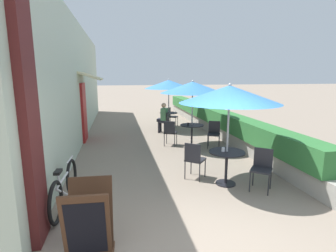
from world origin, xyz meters
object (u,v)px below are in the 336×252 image
at_px(coffee_cup_mid, 188,124).
at_px(patio_umbrella_far, 169,84).
at_px(cafe_chair_far_right, 171,115).
at_px(cafe_chair_mid_right, 214,132).
at_px(patio_table_far, 169,117).
at_px(cafe_chair_far_left, 166,121).
at_px(coffee_cup_far, 167,112).
at_px(patio_umbrella_mid, 193,87).
at_px(patio_umbrella_near, 229,94).
at_px(patio_table_near, 227,160).
at_px(menu_board, 89,222).
at_px(cafe_chair_near_right, 194,158).
at_px(bicycle_leaning, 64,187).
at_px(cafe_chair_near_left, 262,166).
at_px(patio_table_mid, 192,131).
at_px(coffee_cup_near, 223,149).
at_px(seated_patron_far_left, 163,116).
at_px(cafe_chair_mid_left, 170,131).

bearing_deg(coffee_cup_mid, patio_umbrella_far, 90.75).
bearing_deg(cafe_chair_far_right, cafe_chair_mid_right, 36.60).
xyz_separation_m(patio_table_far, cafe_chair_far_left, (-0.27, -0.68, -0.03)).
bearing_deg(coffee_cup_far, cafe_chair_far_right, 63.17).
height_order(patio_umbrella_mid, patio_table_far, patio_umbrella_mid).
bearing_deg(patio_umbrella_far, patio_umbrella_near, -89.32).
height_order(patio_table_near, menu_board, menu_board).
distance_m(cafe_chair_near_right, cafe_chair_far_right, 6.45).
relative_size(cafe_chair_far_right, menu_board, 0.86).
distance_m(patio_umbrella_mid, cafe_chair_mid_right, 1.64).
xyz_separation_m(patio_umbrella_far, bicycle_leaning, (-3.23, -6.51, -1.61)).
xyz_separation_m(cafe_chair_near_left, patio_table_mid, (-0.49, 3.53, 0.03)).
height_order(patio_table_far, patio_umbrella_far, patio_umbrella_far).
relative_size(patio_umbrella_near, cafe_chair_far_right, 2.55).
distance_m(patio_table_far, menu_board, 8.41).
bearing_deg(cafe_chair_far_left, patio_table_mid, -141.13).
relative_size(patio_table_mid, coffee_cup_mid, 8.66).
distance_m(patio_table_near, cafe_chair_far_right, 6.80).
bearing_deg(patio_table_mid, patio_umbrella_far, 93.76).
relative_size(coffee_cup_near, seated_patron_far_left, 0.07).
distance_m(patio_table_mid, coffee_cup_mid, 0.31).
distance_m(patio_table_far, cafe_chair_far_right, 0.73).
xyz_separation_m(coffee_cup_near, cafe_chair_mid_left, (-0.49, 3.34, -0.28)).
relative_size(patio_umbrella_far, seated_patron_far_left, 1.77).
height_order(patio_umbrella_mid, cafe_chair_mid_left, patio_umbrella_mid).
height_order(coffee_cup_mid, seated_patron_far_left, seated_patron_far_left).
height_order(coffee_cup_near, coffee_cup_far, same).
height_order(patio_table_near, patio_umbrella_far, patio_umbrella_far).
bearing_deg(cafe_chair_far_left, cafe_chair_mid_left, -158.96).
xyz_separation_m(coffee_cup_far, bicycle_leaning, (-3.14, -6.48, -0.42)).
bearing_deg(bicycle_leaning, cafe_chair_mid_left, 57.62).
relative_size(cafe_chair_near_left, patio_umbrella_far, 0.39).
height_order(cafe_chair_near_right, patio_table_mid, cafe_chair_near_right).
bearing_deg(coffee_cup_near, cafe_chair_near_left, -30.69).
distance_m(coffee_cup_mid, patio_umbrella_far, 3.29).
bearing_deg(cafe_chair_near_right, patio_umbrella_near, 5.98).
height_order(cafe_chair_mid_right, menu_board, menu_board).
bearing_deg(coffee_cup_mid, cafe_chair_near_left, -79.37).
xyz_separation_m(patio_umbrella_near, cafe_chair_far_right, (0.20, 6.80, -1.47)).
distance_m(patio_table_mid, cafe_chair_mid_right, 0.73).
bearing_deg(patio_table_far, cafe_chair_far_left, -111.47).
bearing_deg(cafe_chair_near_left, cafe_chair_mid_left, -33.46).
bearing_deg(patio_umbrella_mid, cafe_chair_far_right, 88.87).
bearing_deg(patio_table_mid, coffee_cup_near, -93.81).
bearing_deg(bicycle_leaning, patio_table_mid, 49.47).
height_order(cafe_chair_near_left, coffee_cup_far, cafe_chair_near_left).
bearing_deg(seated_patron_far_left, cafe_chair_far_left, -90.00).
height_order(patio_umbrella_mid, cafe_chair_far_left, patio_umbrella_mid).
height_order(cafe_chair_near_left, coffee_cup_near, cafe_chair_near_left).
xyz_separation_m(cafe_chair_mid_right, menu_board, (-3.55, -4.77, -0.02)).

